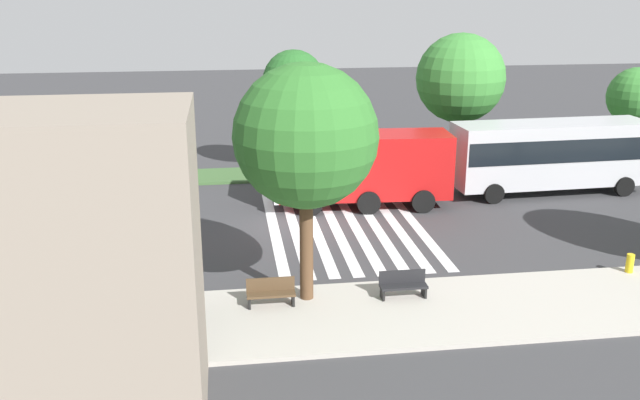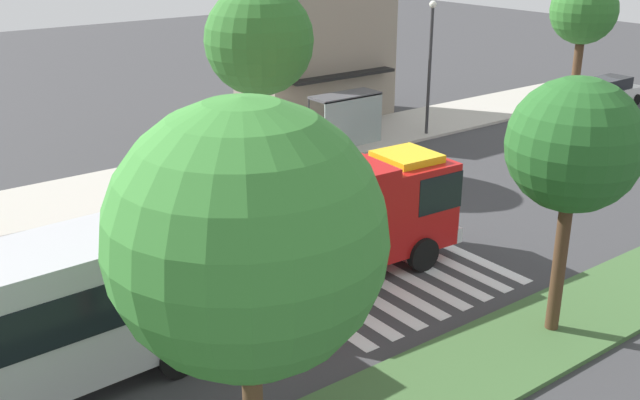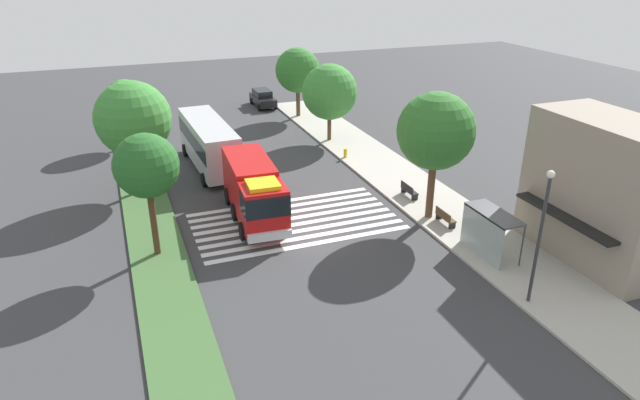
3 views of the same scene
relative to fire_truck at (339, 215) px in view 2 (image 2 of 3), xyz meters
name	(u,v)px [view 2 (image 2 of 3)]	position (x,y,z in m)	size (l,w,h in m)	color
ground_plane	(364,230)	(2.95, 2.22, -2.01)	(120.00, 120.00, 0.00)	#38383A
sidewalk	(231,164)	(2.95, 11.56, -1.94)	(60.00, 4.81, 0.14)	#ADA89E
median_strip	(563,324)	(2.95, -6.21, -1.94)	(60.00, 3.00, 0.14)	#3D6033
crosswalk	(324,242)	(1.14, 2.22, -2.01)	(6.75, 12.48, 0.01)	silver
fire_truck	(339,215)	(0.00, 0.00, 0.00)	(8.56, 3.17, 3.55)	#B71414
parked_car_mid	(610,91)	(26.92, 7.95, -1.14)	(4.44, 2.07, 1.72)	silver
transit_bus	(1,324)	(-10.12, -0.90, 0.15)	(10.13, 3.17, 3.66)	#B2B2B7
bus_stop_shelter	(349,110)	(8.97, 10.51, -0.13)	(3.50, 1.40, 2.46)	#4C4C51
bench_near_shelter	(281,150)	(4.97, 10.52, -1.42)	(1.60, 0.50, 0.90)	#4C3823
bench_west_of_shelter	(193,169)	(0.51, 10.52, -1.42)	(1.60, 0.50, 0.90)	black
street_lamp	(430,58)	(13.48, 9.75, 2.01)	(0.36, 0.36, 6.64)	#2D2D30
storefront_building	(316,50)	(11.04, 15.98, 1.84)	(8.11, 4.85, 7.71)	gray
sidewalk_tree_center	(259,41)	(3.74, 10.15, 3.66)	(4.63, 4.63, 7.88)	#513823
sidewalk_tree_far_east	(584,11)	(26.55, 10.15, 3.33)	(3.98, 3.98, 7.25)	#47301E
median_tree_west	(247,239)	(-6.99, -6.21, 3.23)	(5.01, 5.01, 7.62)	#513823
median_tree_center	(574,146)	(2.44, -6.21, 3.21)	(3.39, 3.39, 6.82)	#47301E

